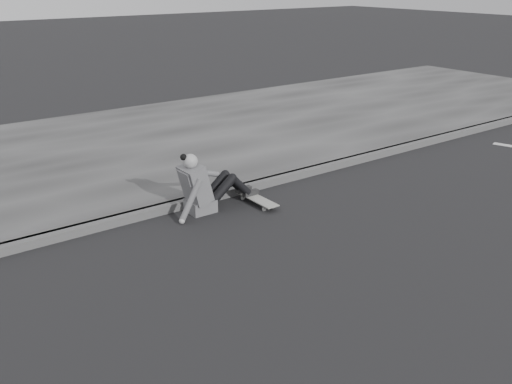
% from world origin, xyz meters
% --- Properties ---
extents(ground, '(80.00, 80.00, 0.00)m').
position_xyz_m(ground, '(0.00, 0.00, 0.00)').
color(ground, black).
rests_on(ground, ground).
extents(curb, '(24.00, 0.16, 0.12)m').
position_xyz_m(curb, '(0.00, 2.58, 0.06)').
color(curb, '#464646').
rests_on(curb, ground).
extents(sidewalk, '(24.00, 6.00, 0.12)m').
position_xyz_m(sidewalk, '(0.00, 5.60, 0.06)').
color(sidewalk, '#373737').
rests_on(sidewalk, ground).
extents(skateboard, '(0.20, 0.78, 0.09)m').
position_xyz_m(skateboard, '(-0.18, 2.06, 0.07)').
color(skateboard, '#9B9B96').
rests_on(skateboard, ground).
extents(seated_woman, '(1.38, 0.46, 0.88)m').
position_xyz_m(seated_woman, '(-0.91, 2.31, 0.36)').
color(seated_woman, '#535355').
rests_on(seated_woman, ground).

